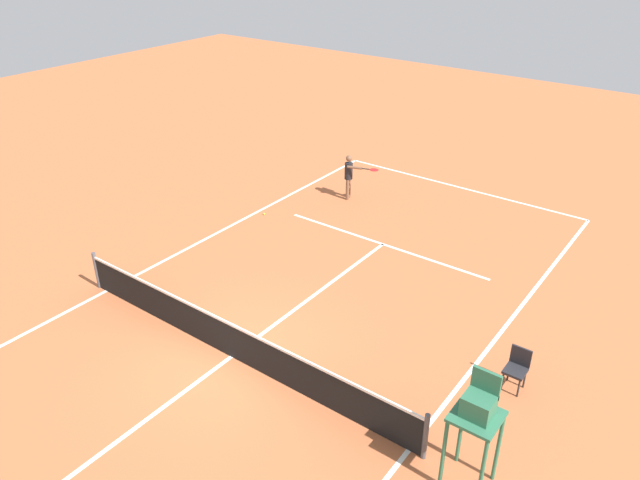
% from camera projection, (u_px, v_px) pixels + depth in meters
% --- Properties ---
extents(ground_plane, '(60.00, 60.00, 0.00)m').
position_uv_depth(ground_plane, '(232.00, 356.00, 13.90)').
color(ground_plane, '#B76038').
extents(court_lines, '(9.33, 24.27, 0.01)m').
position_uv_depth(court_lines, '(232.00, 356.00, 13.90)').
color(court_lines, white).
rests_on(court_lines, ground).
extents(tennis_net, '(9.93, 0.10, 1.07)m').
position_uv_depth(tennis_net, '(230.00, 339.00, 13.66)').
color(tennis_net, '#4C4C51').
rests_on(tennis_net, ground).
extents(player_serving, '(1.29, 0.52, 1.61)m').
position_uv_depth(player_serving, '(350.00, 174.00, 21.11)').
color(player_serving, brown).
rests_on(player_serving, ground).
extents(tennis_ball, '(0.07, 0.07, 0.07)m').
position_uv_depth(tennis_ball, '(264.00, 214.00, 20.39)').
color(tennis_ball, '#CCE033').
rests_on(tennis_ball, ground).
extents(umpire_chair, '(0.80, 0.80, 2.41)m').
position_uv_depth(umpire_chair, '(477.00, 415.00, 10.09)').
color(umpire_chair, '#2D6B4C').
rests_on(umpire_chair, ground).
extents(courtside_chair_mid, '(0.44, 0.46, 0.95)m').
position_uv_depth(courtside_chair_mid, '(517.00, 367.00, 12.77)').
color(courtside_chair_mid, '#262626').
rests_on(courtside_chair_mid, ground).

